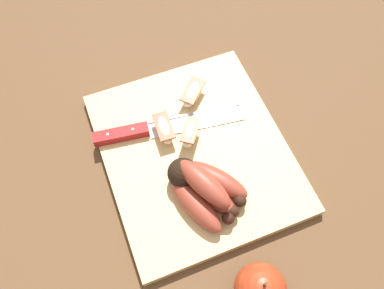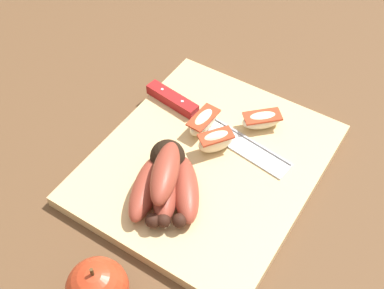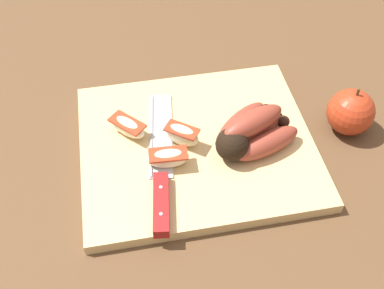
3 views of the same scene
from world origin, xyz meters
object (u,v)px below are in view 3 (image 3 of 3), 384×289
object	(u,v)px
apple_wedge_near	(181,133)
whole_apple	(351,113)
apple_wedge_far	(168,158)
chefs_knife	(161,178)
banana_bunch	(251,132)
apple_wedge_middle	(128,127)

from	to	relation	value
apple_wedge_near	whole_apple	bearing A→B (deg)	-1.29
apple_wedge_far	whole_apple	size ratio (longest dim) A/B	0.72
apple_wedge_near	chefs_knife	bearing A→B (deg)	-121.43
banana_bunch	whole_apple	bearing A→B (deg)	5.80
banana_bunch	chefs_knife	distance (m)	0.16
apple_wedge_near	apple_wedge_far	bearing A→B (deg)	-122.16
chefs_knife	apple_wedge_far	world-z (taller)	apple_wedge_far
banana_bunch	apple_wedge_middle	bearing A→B (deg)	163.16
banana_bunch	chefs_knife	world-z (taller)	banana_bunch
banana_bunch	whole_apple	size ratio (longest dim) A/B	1.63
chefs_knife	apple_wedge_middle	bearing A→B (deg)	110.47
apple_wedge_near	whole_apple	distance (m)	0.28
banana_bunch	apple_wedge_middle	world-z (taller)	banana_bunch
banana_bunch	apple_wedge_middle	size ratio (longest dim) A/B	2.24
chefs_knife	apple_wedge_near	world-z (taller)	apple_wedge_near
chefs_knife	apple_wedge_middle	xyz separation A→B (m)	(-0.04, 0.10, 0.01)
apple_wedge_far	apple_wedge_near	bearing A→B (deg)	57.84
chefs_knife	whole_apple	bearing A→B (deg)	11.25
banana_bunch	apple_wedge_middle	distance (m)	0.20
apple_wedge_near	apple_wedge_middle	size ratio (longest dim) A/B	0.93
chefs_knife	apple_wedge_far	size ratio (longest dim) A/B	4.35
chefs_knife	apple_wedge_near	size ratio (longest dim) A/B	4.65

